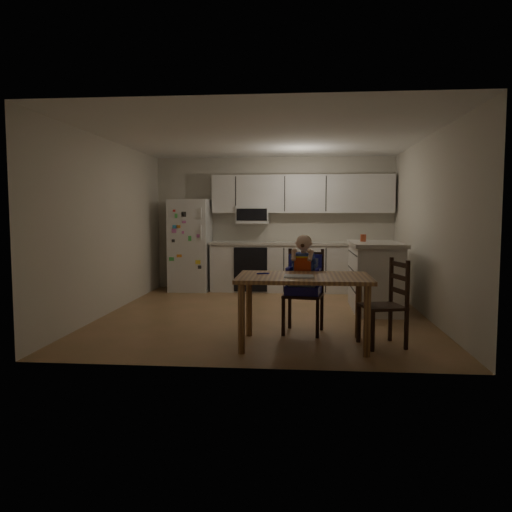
{
  "coord_description": "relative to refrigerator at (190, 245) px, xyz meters",
  "views": [
    {
      "loc": [
        0.51,
        -7.02,
        1.44
      ],
      "look_at": [
        -0.03,
        -1.03,
        0.93
      ],
      "focal_mm": 35.0,
      "sensor_mm": 36.0,
      "label": 1
    }
  ],
  "objects": [
    {
      "name": "red_cup",
      "position": [
        3.0,
        -1.52,
        0.22
      ],
      "size": [
        0.09,
        0.09,
        0.11
      ],
      "primitive_type": "cylinder",
      "color": "#BF4D2B",
      "rests_on": "kitchen_island"
    },
    {
      "name": "kitchen_island",
      "position": [
        3.16,
        -1.68,
        -0.34
      ],
      "size": [
        0.72,
        1.38,
        1.02
      ],
      "color": "silver",
      "rests_on": "ground"
    },
    {
      "name": "kitchen_run",
      "position": [
        2.05,
        0.09,
        0.03
      ],
      "size": [
        3.37,
        0.62,
        2.15
      ],
      "color": "silver",
      "rests_on": "ground"
    },
    {
      "name": "chair_booster",
      "position": [
        2.1,
        -3.16,
        -0.13
      ],
      "size": [
        0.51,
        0.51,
        1.19
      ],
      "rotation": [
        0.0,
        0.0,
        -0.17
      ],
      "color": "black",
      "rests_on": "ground"
    },
    {
      "name": "napkin",
      "position": [
        2.04,
        -3.89,
        -0.08
      ],
      "size": [
        0.31,
        0.27,
        0.01
      ],
      "primitive_type": "cube",
      "color": "#BABABF",
      "rests_on": "dining_table"
    },
    {
      "name": "chair_side",
      "position": [
        3.04,
        -3.71,
        -0.31
      ],
      "size": [
        0.52,
        0.52,
        0.95
      ],
      "rotation": [
        0.0,
        0.0,
        -1.3
      ],
      "color": "black",
      "rests_on": "ground"
    },
    {
      "name": "dining_table",
      "position": [
        2.09,
        -3.78,
        -0.19
      ],
      "size": [
        1.43,
        0.92,
        0.77
      ],
      "color": "brown",
      "rests_on": "ground"
    },
    {
      "name": "room",
      "position": [
        1.55,
        -1.67,
        0.4
      ],
      "size": [
        4.52,
        5.01,
        2.51
      ],
      "color": "olive",
      "rests_on": "ground"
    },
    {
      "name": "toddler_spoon",
      "position": [
        1.63,
        -3.68,
        -0.07
      ],
      "size": [
        0.12,
        0.06,
        0.02
      ],
      "primitive_type": "cylinder",
      "rotation": [
        0.0,
        1.57,
        0.35
      ],
      "color": "#2726AF",
      "rests_on": "dining_table"
    },
    {
      "name": "refrigerator",
      "position": [
        0.0,
        0.0,
        0.0
      ],
      "size": [
        0.72,
        0.7,
        1.7
      ],
      "primitive_type": "cube",
      "color": "silver",
      "rests_on": "ground"
    }
  ]
}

